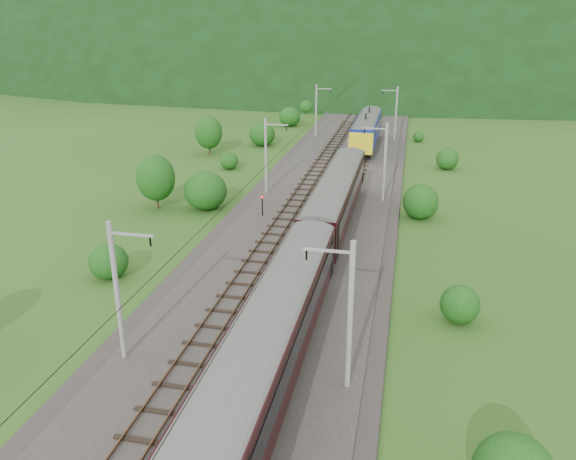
# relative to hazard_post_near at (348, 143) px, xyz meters

# --- Properties ---
(ground) EXTENTS (600.00, 600.00, 0.00)m
(ground) POSITION_rel_hazard_post_near_xyz_m (0.24, -56.68, -0.97)
(ground) COLOR #235019
(ground) RESTS_ON ground
(railbed) EXTENTS (14.00, 220.00, 0.30)m
(railbed) POSITION_rel_hazard_post_near_xyz_m (0.24, -46.68, -0.82)
(railbed) COLOR #38332D
(railbed) RESTS_ON ground
(track_left) EXTENTS (2.40, 220.00, 0.27)m
(track_left) POSITION_rel_hazard_post_near_xyz_m (-2.16, -46.68, -0.60)
(track_left) COLOR #533723
(track_left) RESTS_ON railbed
(track_right) EXTENTS (2.40, 220.00, 0.27)m
(track_right) POSITION_rel_hazard_post_near_xyz_m (2.64, -46.68, -0.60)
(track_right) COLOR #533723
(track_right) RESTS_ON railbed
(catenary_left) EXTENTS (2.54, 192.28, 8.00)m
(catenary_left) POSITION_rel_hazard_post_near_xyz_m (-5.88, -24.68, 3.53)
(catenary_left) COLOR gray
(catenary_left) RESTS_ON railbed
(catenary_right) EXTENTS (2.54, 192.28, 8.00)m
(catenary_right) POSITION_rel_hazard_post_near_xyz_m (6.36, -24.68, 3.53)
(catenary_right) COLOR gray
(catenary_right) RESTS_ON railbed
(overhead_wires) EXTENTS (4.83, 198.00, 0.03)m
(overhead_wires) POSITION_rel_hazard_post_near_xyz_m (0.24, -46.68, 6.13)
(overhead_wires) COLOR black
(overhead_wires) RESTS_ON ground
(mountain_main) EXTENTS (504.00, 360.00, 244.00)m
(mountain_main) POSITION_rel_hazard_post_near_xyz_m (0.24, 203.32, -0.97)
(mountain_main) COLOR black
(mountain_main) RESTS_ON ground
(mountain_ridge) EXTENTS (336.00, 280.00, 132.00)m
(mountain_ridge) POSITION_rel_hazard_post_near_xyz_m (-119.76, 243.32, -0.97)
(mountain_ridge) COLOR black
(mountain_ridge) RESTS_ON ground
(hazard_post_near) EXTENTS (0.14, 0.14, 1.35)m
(hazard_post_near) POSITION_rel_hazard_post_near_xyz_m (0.00, 0.00, 0.00)
(hazard_post_near) COLOR red
(hazard_post_near) RESTS_ON railbed
(hazard_post_far) EXTENTS (0.18, 0.18, 1.70)m
(hazard_post_far) POSITION_rel_hazard_post_near_xyz_m (0.76, -12.53, 0.18)
(hazard_post_far) COLOR red
(hazard_post_far) RESTS_ON railbed
(signal) EXTENTS (0.21, 0.21, 1.93)m
(signal) POSITION_rel_hazard_post_near_xyz_m (-4.51, -31.90, 0.46)
(signal) COLOR black
(signal) RESTS_ON railbed
(vegetation_left) EXTENTS (12.22, 140.56, 5.49)m
(vegetation_left) POSITION_rel_hazard_post_near_xyz_m (-14.40, -41.53, 1.23)
(vegetation_left) COLOR #154813
(vegetation_left) RESTS_ON ground
(vegetation_right) EXTENTS (6.58, 106.35, 3.02)m
(vegetation_right) POSITION_rel_hazard_post_near_xyz_m (12.36, -46.95, 0.33)
(vegetation_right) COLOR #154813
(vegetation_right) RESTS_ON ground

